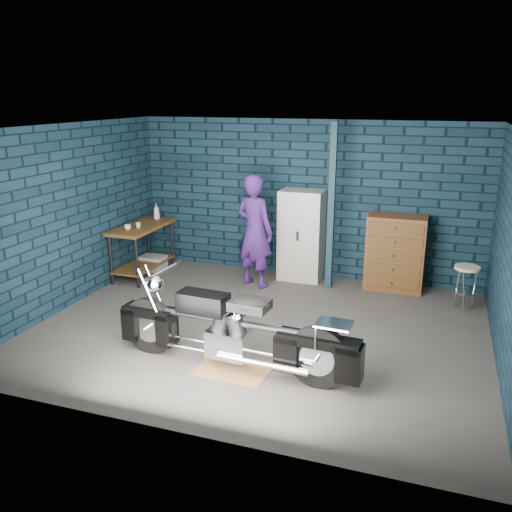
{
  "coord_description": "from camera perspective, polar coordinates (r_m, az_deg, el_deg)",
  "views": [
    {
      "loc": [
        2.2,
        -6.48,
        3.11
      ],
      "look_at": [
        -0.15,
        0.3,
        0.95
      ],
      "focal_mm": 38.0,
      "sensor_mm": 36.0,
      "label": 1
    }
  ],
  "objects": [
    {
      "name": "bottle",
      "position": [
        10.02,
        -10.43,
        4.64
      ],
      "size": [
        0.13,
        0.13,
        0.28
      ],
      "primitive_type": "imported",
      "rotation": [
        0.0,
        0.0,
        0.19
      ],
      "color": "gray",
      "rests_on": "workbench"
    },
    {
      "name": "tool_chest",
      "position": [
        9.08,
        14.45,
        0.31
      ],
      "size": [
        0.92,
        0.51,
        1.23
      ],
      "primitive_type": "cube",
      "color": "brown",
      "rests_on": "ground"
    },
    {
      "name": "storage_bin",
      "position": [
        10.04,
        -10.78,
        -0.74
      ],
      "size": [
        0.44,
        0.31,
        0.27
      ],
      "primitive_type": "cube",
      "color": "gray",
      "rests_on": "ground"
    },
    {
      "name": "drip_mat",
      "position": [
        6.51,
        -2.32,
        -11.74
      ],
      "size": [
        0.89,
        0.69,
        0.01
      ],
      "primitive_type": "cube",
      "rotation": [
        0.0,
        0.0,
        -0.06
      ],
      "color": "brown",
      "rests_on": "ground"
    },
    {
      "name": "locker",
      "position": [
        9.28,
        4.78,
        2.17
      ],
      "size": [
        0.73,
        0.52,
        1.55
      ],
      "primitive_type": "cube",
      "color": "beige",
      "rests_on": "ground"
    },
    {
      "name": "support_post",
      "position": [
        8.77,
        7.94,
        5.05
      ],
      "size": [
        0.1,
        0.1,
        2.7
      ],
      "primitive_type": "cube",
      "color": "#122D39",
      "rests_on": "ground"
    },
    {
      "name": "room_walls",
      "position": [
        7.47,
        1.77,
        7.48
      ],
      "size": [
        6.02,
        5.01,
        2.71
      ],
      "color": "black",
      "rests_on": "ground"
    },
    {
      "name": "cup_b",
      "position": [
        9.44,
        -12.29,
        3.19
      ],
      "size": [
        0.11,
        0.11,
        0.09
      ],
      "primitive_type": "imported",
      "rotation": [
        0.0,
        0.0,
        0.19
      ],
      "color": "beige",
      "rests_on": "workbench"
    },
    {
      "name": "cup_a",
      "position": [
        9.32,
        -13.36,
        2.96
      ],
      "size": [
        0.13,
        0.13,
        0.09
      ],
      "primitive_type": "imported",
      "rotation": [
        0.0,
        0.0,
        -0.18
      ],
      "color": "beige",
      "rests_on": "workbench"
    },
    {
      "name": "shop_stool",
      "position": [
        8.64,
        21.15,
        -3.13
      ],
      "size": [
        0.47,
        0.47,
        0.67
      ],
      "primitive_type": null,
      "rotation": [
        0.0,
        0.0,
        0.37
      ],
      "color": "beige",
      "rests_on": "ground"
    },
    {
      "name": "motorcycle",
      "position": [
        6.26,
        -2.38,
        -7.26
      ],
      "size": [
        2.59,
        0.85,
        1.12
      ],
      "primitive_type": null,
      "rotation": [
        0.0,
        0.0,
        -0.06
      ],
      "color": "black",
      "rests_on": "ground"
    },
    {
      "name": "ground",
      "position": [
        7.52,
        0.37,
        -7.65
      ],
      "size": [
        6.0,
        6.0,
        0.0
      ],
      "primitive_type": "plane",
      "color": "#484643",
      "rests_on": "ground"
    },
    {
      "name": "workbench",
      "position": [
        9.73,
        -11.8,
        0.59
      ],
      "size": [
        0.6,
        1.4,
        0.91
      ],
      "primitive_type": "cube",
      "color": "brown",
      "rests_on": "ground"
    },
    {
      "name": "person",
      "position": [
        8.88,
        -0.15,
        2.64
      ],
      "size": [
        0.8,
        0.65,
        1.88
      ],
      "primitive_type": "imported",
      "rotation": [
        0.0,
        0.0,
        2.81
      ],
      "color": "#3E1C6A",
      "rests_on": "ground"
    }
  ]
}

